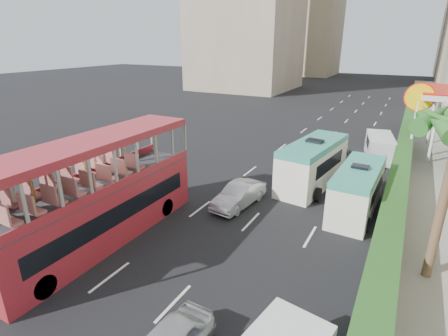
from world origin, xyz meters
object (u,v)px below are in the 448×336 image
Objects in this scene: car_silver_lane_a at (239,205)px; minibus_far at (357,190)px; minibus_near at (313,164)px; panel_van_far at (379,147)px; van_asset at (329,159)px; palm_tree at (443,204)px; double_decker_bus at (98,192)px.

minibus_far is (6.10, 2.41, 1.32)m from car_silver_lane_a.
minibus_near is at bearing 142.81° from minibus_far.
panel_van_far is (6.25, 13.29, 0.94)m from car_silver_lane_a.
car_silver_lane_a reaches higher than van_asset.
minibus_far is 1.26× the size of panel_van_far.
minibus_near reaches higher than minibus_far.
car_silver_lane_a is 14.72m from panel_van_far.
panel_van_far reaches higher than car_silver_lane_a.
van_asset is 0.77× the size of minibus_far.
minibus_far is (3.33, -8.68, 1.32)m from van_asset.
car_silver_lane_a is 0.63× the size of palm_tree.
car_silver_lane_a is at bearing 165.72° from palm_tree.
double_decker_bus is 1.63× the size of minibus_near.
panel_van_far is 16.29m from palm_tree.
minibus_near is 8.93m from panel_van_far.
double_decker_bus is 19.03m from van_asset.
minibus_far reaches higher than van_asset.
panel_van_far is (10.42, 19.75, -1.59)m from double_decker_bus.
minibus_far reaches higher than car_silver_lane_a.
minibus_near is 4.14m from minibus_far.
van_asset is 4.22m from panel_van_far.
palm_tree is at bearing -88.42° from panel_van_far.
palm_tree is at bearing 16.16° from double_decker_bus.
palm_tree is (3.38, -15.75, 2.44)m from panel_van_far.
palm_tree is (13.80, 4.00, 0.85)m from double_decker_bus.
van_asset is at bearing 113.22° from minibus_far.
car_silver_lane_a is 10.49m from palm_tree.
minibus_near is (7.08, 11.48, -1.03)m from double_decker_bus.
double_decker_bus reaches higher than car_silver_lane_a.
double_decker_bus reaches higher than minibus_far.
palm_tree reaches higher than panel_van_far.
car_silver_lane_a is 11.43m from van_asset.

